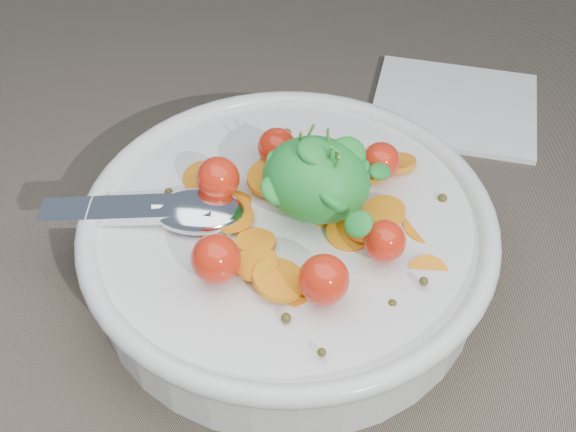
% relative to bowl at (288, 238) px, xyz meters
% --- Properties ---
extents(ground, '(6.00, 6.00, 0.00)m').
position_rel_bowl_xyz_m(ground, '(0.02, 0.01, -0.04)').
color(ground, '#766854').
rests_on(ground, ground).
extents(bowl, '(0.34, 0.31, 0.13)m').
position_rel_bowl_xyz_m(bowl, '(0.00, 0.00, 0.00)').
color(bowl, silver).
rests_on(bowl, ground).
extents(napkin, '(0.17, 0.16, 0.01)m').
position_rel_bowl_xyz_m(napkin, '(0.08, 0.26, -0.03)').
color(napkin, white).
rests_on(napkin, ground).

